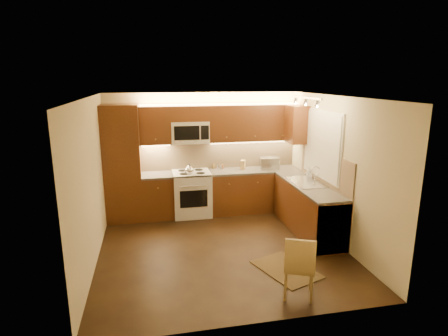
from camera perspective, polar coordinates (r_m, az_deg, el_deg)
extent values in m
cube|color=black|center=(6.35, -0.34, -12.28)|extent=(4.00, 4.00, 0.01)
cube|color=beige|center=(5.71, -0.38, 10.90)|extent=(4.00, 4.00, 0.01)
cube|color=beige|center=(7.83, -3.20, 2.41)|extent=(4.00, 0.01, 2.50)
cube|color=beige|center=(4.06, 5.19, -8.48)|extent=(4.00, 0.01, 2.50)
cube|color=beige|center=(5.87, -19.90, -2.24)|extent=(0.01, 4.00, 2.50)
cube|color=beige|center=(6.58, 16.99, -0.35)|extent=(0.01, 4.00, 2.50)
cube|color=#42180E|center=(7.50, -15.43, 0.65)|extent=(0.70, 0.60, 2.30)
cube|color=#42180E|center=(7.67, -10.15, -4.37)|extent=(0.62, 0.60, 0.86)
cube|color=#353331|center=(7.54, -10.29, -1.11)|extent=(0.62, 0.60, 0.04)
cube|color=#42180E|center=(7.96, 4.63, -3.51)|extent=(1.92, 0.60, 0.86)
cube|color=#353331|center=(7.84, 4.70, -0.37)|extent=(1.92, 0.60, 0.04)
cube|color=#42180E|center=(7.02, 12.81, -6.19)|extent=(0.60, 2.00, 0.86)
cube|color=#353331|center=(6.89, 13.01, -2.67)|extent=(0.60, 2.00, 0.04)
cube|color=silver|center=(6.44, 15.37, -8.22)|extent=(0.58, 0.60, 0.84)
cube|color=tan|center=(7.88, -0.67, 2.15)|extent=(3.30, 0.02, 0.60)
cube|color=tan|center=(6.93, 15.33, 0.03)|extent=(0.02, 2.00, 0.60)
cube|color=#42180E|center=(7.48, -10.64, 6.52)|extent=(0.62, 0.35, 0.75)
cube|color=#42180E|center=(7.78, 4.58, 6.98)|extent=(1.92, 0.35, 0.75)
cube|color=#42180E|center=(7.50, -5.39, 8.40)|extent=(0.76, 0.35, 0.31)
cube|color=#42180E|center=(7.64, 11.18, 6.64)|extent=(0.35, 0.50, 0.75)
cube|color=silver|center=(6.98, 14.95, 3.51)|extent=(0.03, 1.44, 1.24)
cube|color=silver|center=(6.97, 14.81, 3.50)|extent=(0.02, 1.36, 1.16)
cube|color=silver|center=(6.57, 12.54, 10.59)|extent=(0.04, 1.20, 0.03)
cube|color=silver|center=(7.94, 7.00, 0.80)|extent=(0.43, 0.35, 0.24)
cube|color=olive|center=(7.82, 2.94, 0.50)|extent=(0.14, 0.16, 0.19)
cylinder|color=silver|center=(7.77, -0.46, 0.03)|extent=(0.04, 0.04, 0.09)
cylinder|color=brown|center=(7.85, -0.20, 0.21)|extent=(0.06, 0.06, 0.09)
cylinder|color=silver|center=(7.81, -0.90, 0.16)|extent=(0.06, 0.06, 0.10)
cylinder|color=olive|center=(7.87, -1.62, 0.26)|extent=(0.05, 0.05, 0.10)
imported|color=#BABABE|center=(7.39, 13.04, -0.58)|extent=(0.11, 0.11, 0.21)
cube|color=black|center=(5.78, 9.57, -15.18)|extent=(0.95, 1.13, 0.01)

